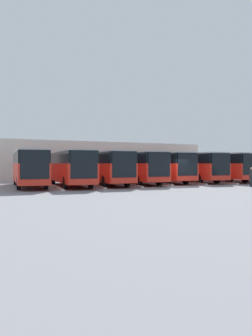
# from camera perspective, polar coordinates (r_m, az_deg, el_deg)

# --- Properties ---
(ground_plane) EXTENTS (600.00, 600.00, 0.00)m
(ground_plane) POSITION_cam_1_polar(r_m,az_deg,el_deg) (30.53, 9.53, -3.20)
(ground_plane) COLOR gray
(bus_0) EXTENTS (3.52, 11.42, 3.27)m
(bus_0) POSITION_cam_1_polar(r_m,az_deg,el_deg) (43.32, 18.25, 0.36)
(bus_0) COLOR red
(bus_0) RESTS_ON ground_plane
(curb_divider_0) EXTENTS (0.98, 7.46, 0.15)m
(curb_divider_0) POSITION_cam_1_polar(r_m,az_deg,el_deg) (40.93, 18.08, -2.11)
(curb_divider_0) COLOR #B2B2AD
(curb_divider_0) RESTS_ON ground_plane
(bus_1) EXTENTS (3.52, 11.42, 3.27)m
(bus_1) POSITION_cam_1_polar(r_m,az_deg,el_deg) (40.07, 15.67, 0.34)
(bus_1) COLOR red
(bus_1) RESTS_ON ground_plane
(curb_divider_1) EXTENTS (0.98, 7.46, 0.15)m
(curb_divider_1) POSITION_cam_1_polar(r_m,az_deg,el_deg) (37.69, 15.33, -2.34)
(curb_divider_1) COLOR #B2B2AD
(curb_divider_1) RESTS_ON ground_plane
(bus_2) EXTENTS (3.52, 11.42, 3.27)m
(bus_2) POSITION_cam_1_polar(r_m,az_deg,el_deg) (38.15, 11.17, 0.33)
(bus_2) COLOR red
(bus_2) RESTS_ON ground_plane
(curb_divider_2) EXTENTS (0.98, 7.46, 0.15)m
(curb_divider_2) POSITION_cam_1_polar(r_m,az_deg,el_deg) (35.80, 10.51, -2.50)
(curb_divider_2) COLOR #B2B2AD
(curb_divider_2) RESTS_ON ground_plane
(bus_3) EXTENTS (3.52, 11.42, 3.27)m
(bus_3) POSITION_cam_1_polar(r_m,az_deg,el_deg) (36.56, 6.14, 0.32)
(bus_3) COLOR red
(bus_3) RESTS_ON ground_plane
(curb_divider_3) EXTENTS (0.98, 7.46, 0.15)m
(curb_divider_3) POSITION_cam_1_polar(r_m,az_deg,el_deg) (34.26, 5.10, -2.63)
(curb_divider_3) COLOR #B2B2AD
(curb_divider_3) RESTS_ON ground_plane
(bus_4) EXTENTS (3.52, 11.42, 3.27)m
(bus_4) POSITION_cam_1_polar(r_m,az_deg,el_deg) (34.22, 1.62, 0.30)
(bus_4) COLOR red
(bus_4) RESTS_ON ground_plane
(curb_divider_4) EXTENTS (0.98, 7.46, 0.15)m
(curb_divider_4) POSITION_cam_1_polar(r_m,az_deg,el_deg) (31.99, 0.18, -2.87)
(curb_divider_4) COLOR #B2B2AD
(curb_divider_4) RESTS_ON ground_plane
(bus_5) EXTENTS (3.52, 11.42, 3.27)m
(bus_5) POSITION_cam_1_polar(r_m,az_deg,el_deg) (32.41, -3.74, 0.27)
(bus_5) COLOR red
(bus_5) RESTS_ON ground_plane
(curb_divider_5) EXTENTS (0.98, 7.46, 0.15)m
(curb_divider_5) POSITION_cam_1_polar(r_m,az_deg,el_deg) (30.28, -5.66, -3.09)
(curb_divider_5) COLOR #B2B2AD
(curb_divider_5) RESTS_ON ground_plane
(bus_6) EXTENTS (3.52, 11.42, 3.27)m
(bus_6) POSITION_cam_1_polar(r_m,az_deg,el_deg) (30.98, -9.71, 0.23)
(bus_6) COLOR red
(bus_6) RESTS_ON ground_plane
(curb_divider_6) EXTENTS (0.98, 7.46, 0.15)m
(curb_divider_6) POSITION_cam_1_polar(r_m,az_deg,el_deg) (28.97, -12.16, -3.28)
(curb_divider_6) COLOR #B2B2AD
(curb_divider_6) RESTS_ON ground_plane
(bus_7) EXTENTS (3.52, 11.42, 3.27)m
(bus_7) POSITION_cam_1_polar(r_m,az_deg,el_deg) (30.93, -16.52, 0.21)
(bus_7) COLOR red
(bus_7) RESTS_ON ground_plane
(pedestrian) EXTENTS (0.51, 0.51, 1.76)m
(pedestrian) POSITION_cam_1_polar(r_m,az_deg,el_deg) (32.18, 20.99, -1.35)
(pedestrian) COLOR black
(pedestrian) RESTS_ON ground_plane
(station_building) EXTENTS (28.49, 14.93, 5.00)m
(station_building) POSITION_cam_1_polar(r_m,az_deg,el_deg) (49.34, -5.16, 1.27)
(station_building) COLOR beige
(station_building) RESTS_ON ground_plane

